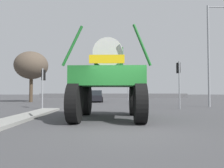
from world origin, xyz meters
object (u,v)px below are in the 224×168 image
Objects in this scene: bare_tree_left at (32,66)px; streetlight_near_right at (211,50)px; oversize_sprayer at (110,80)px; traffic_signal_near_left at (44,80)px; sedan_ahead at (97,96)px; traffic_signal_near_right at (180,74)px; traffic_signal_far_left at (129,84)px.

streetlight_near_right is at bearing -23.59° from bare_tree_left.
oversize_sprayer is 1.59× the size of traffic_signal_near_left.
traffic_signal_near_right is at bearing -147.27° from sedan_ahead.
traffic_signal_far_left is 14.49m from streetlight_near_right.
traffic_signal_far_left is 13.82m from bare_tree_left.
traffic_signal_near_left is at bearing -63.70° from bare_tree_left.
sedan_ahead is 14.59m from streetlight_near_right.
sedan_ahead is 11.12m from traffic_signal_near_left.
oversize_sprayer is at bearing -139.82° from streetlight_near_right.
traffic_signal_far_left is (4.53, 4.05, 1.81)m from sedan_ahead.
traffic_signal_near_left is 0.93× the size of traffic_signal_far_left.
sedan_ahead is at bearing 8.40° from oversize_sprayer.
traffic_signal_far_left is at bearing 18.87° from bare_tree_left.
bare_tree_left reaches higher than oversize_sprayer.
sedan_ahead is 0.46× the size of streetlight_near_right.
oversize_sprayer is 20.48m from traffic_signal_far_left.
streetlight_near_right is (10.84, -8.76, 4.31)m from sedan_ahead.
streetlight_near_right is at bearing -63.77° from traffic_signal_far_left.
streetlight_near_right is at bearing 26.94° from traffic_signal_near_right.
streetlight_near_right reaches higher than bare_tree_left.
oversize_sprayer is at bearing -56.99° from bare_tree_left.
streetlight_near_right is at bearing 6.88° from traffic_signal_near_left.
traffic_signal_near_left is (-3.38, -10.47, 1.62)m from sedan_ahead.
oversize_sprayer is 1.48× the size of traffic_signal_far_left.
traffic_signal_near_right is (5.50, 5.78, 0.79)m from oversize_sprayer.
traffic_signal_far_left is 0.38× the size of streetlight_near_right.
traffic_signal_near_right is at bearing -78.65° from traffic_signal_far_left.
streetlight_near_right reaches higher than traffic_signal_far_left.
traffic_signal_far_left is (7.91, 14.52, 0.19)m from traffic_signal_near_left.
traffic_signal_near_left is 14.57m from streetlight_near_right.
traffic_signal_near_right is at bearing -41.99° from oversize_sprayer.
sedan_ahead is at bearing 141.08° from streetlight_near_right.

